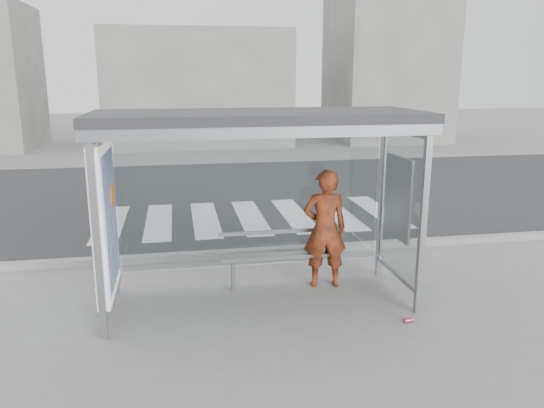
# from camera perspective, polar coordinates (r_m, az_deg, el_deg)

# --- Properties ---
(ground) EXTENTS (80.00, 80.00, 0.00)m
(ground) POSITION_cam_1_polar(r_m,az_deg,el_deg) (7.50, -1.27, -10.47)
(ground) COLOR slate
(ground) RESTS_ON ground
(road) EXTENTS (30.00, 10.00, 0.01)m
(road) POSITION_cam_1_polar(r_m,az_deg,el_deg) (14.14, -5.74, 1.08)
(road) COLOR #2A2A2D
(road) RESTS_ON ground
(curb) EXTENTS (30.00, 0.18, 0.12)m
(curb) POSITION_cam_1_polar(r_m,az_deg,el_deg) (9.28, -3.18, -5.27)
(curb) COLOR gray
(curb) RESTS_ON ground
(crosswalk) EXTENTS (6.55, 3.00, 0.00)m
(crosswalk) POSITION_cam_1_polar(r_m,az_deg,el_deg) (11.77, -2.32, -1.43)
(crosswalk) COLOR silver
(crosswalk) RESTS_ON ground
(bus_shelter) EXTENTS (4.25, 1.65, 2.62)m
(bus_shelter) POSITION_cam_1_polar(r_m,az_deg,el_deg) (6.94, -4.48, 4.65)
(bus_shelter) COLOR gray
(bus_shelter) RESTS_ON ground
(building_center) EXTENTS (8.00, 5.00, 5.00)m
(building_center) POSITION_cam_1_polar(r_m,az_deg,el_deg) (24.79, -8.02, 12.22)
(building_center) COLOR slate
(building_center) RESTS_ON ground
(building_right) EXTENTS (5.00, 5.00, 7.00)m
(building_right) POSITION_cam_1_polar(r_m,az_deg,el_deg) (26.73, 12.21, 14.29)
(building_right) COLOR slate
(building_right) RESTS_ON ground
(person) EXTENTS (0.68, 0.49, 1.77)m
(person) POSITION_cam_1_polar(r_m,az_deg,el_deg) (7.80, 5.70, -2.66)
(person) COLOR orange
(person) RESTS_ON ground
(bench) EXTENTS (1.61, 0.31, 0.83)m
(bench) POSITION_cam_1_polar(r_m,az_deg,el_deg) (7.82, 0.31, -5.50)
(bench) COLOR slate
(bench) RESTS_ON ground
(soda_can) EXTENTS (0.13, 0.08, 0.06)m
(soda_can) POSITION_cam_1_polar(r_m,az_deg,el_deg) (7.12, 14.45, -12.02)
(soda_can) COLOR #D23D65
(soda_can) RESTS_ON ground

